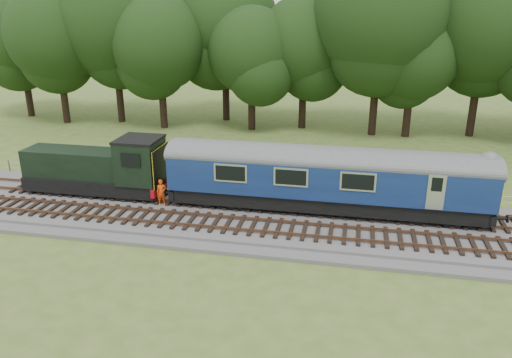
# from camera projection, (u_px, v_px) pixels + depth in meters

# --- Properties ---
(ground) EXTENTS (120.00, 120.00, 0.00)m
(ground) POSITION_uv_depth(u_px,v_px,m) (270.00, 222.00, 28.34)
(ground) COLOR #456625
(ground) RESTS_ON ground
(ballast) EXTENTS (70.00, 7.00, 0.35)m
(ballast) POSITION_uv_depth(u_px,v_px,m) (271.00, 219.00, 28.28)
(ballast) COLOR #4C4C4F
(ballast) RESTS_ON ground
(track_north) EXTENTS (67.20, 2.40, 0.21)m
(track_north) POSITION_uv_depth(u_px,v_px,m) (275.00, 205.00, 29.49)
(track_north) COLOR black
(track_north) RESTS_ON ballast
(track_south) EXTENTS (67.20, 2.40, 0.21)m
(track_south) POSITION_uv_depth(u_px,v_px,m) (265.00, 227.00, 26.73)
(track_south) COLOR black
(track_south) RESTS_ON ballast
(fence) EXTENTS (64.00, 0.12, 1.00)m
(fence) POSITION_uv_depth(u_px,v_px,m) (282.00, 193.00, 32.49)
(fence) COLOR #6B6054
(fence) RESTS_ON ground
(tree_line) EXTENTS (70.00, 8.00, 18.00)m
(tree_line) POSITION_uv_depth(u_px,v_px,m) (309.00, 129.00, 48.62)
(tree_line) COLOR black
(tree_line) RESTS_ON ground
(dmu_railcar) EXTENTS (18.05, 2.86, 3.88)m
(dmu_railcar) POSITION_uv_depth(u_px,v_px,m) (326.00, 174.00, 28.20)
(dmu_railcar) COLOR black
(dmu_railcar) RESTS_ON ground
(shunter_loco) EXTENTS (8.91, 2.60, 3.38)m
(shunter_loco) POSITION_uv_depth(u_px,v_px,m) (100.00, 169.00, 31.03)
(shunter_loco) COLOR black
(shunter_loco) RESTS_ON ground
(worker) EXTENTS (0.68, 0.57, 1.58)m
(worker) POSITION_uv_depth(u_px,v_px,m) (161.00, 192.00, 29.51)
(worker) COLOR #FB490D
(worker) RESTS_ON ballast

